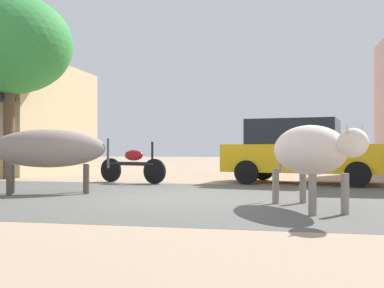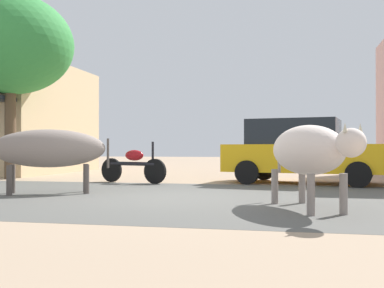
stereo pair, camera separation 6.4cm
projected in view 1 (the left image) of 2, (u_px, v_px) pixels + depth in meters
The scene contains 7 objects.
ground at pixel (173, 197), 8.65m from camera, with size 80.00×80.00×0.00m, color tan.
asphalt_road at pixel (173, 197), 8.65m from camera, with size 72.00×6.45×0.00m, color #55544F.
roadside_tree at pixel (9, 45), 13.80m from camera, with size 3.66×3.66×5.42m.
parked_hatchback_car at pixel (302, 150), 12.10m from camera, with size 4.28×2.52×1.64m.
parked_motorcycle at pixel (133, 165), 12.22m from camera, with size 1.96×0.69×1.07m.
cow_near_brown at pixel (46, 149), 9.31m from camera, with size 2.66×1.61×1.28m.
cow_far_dark at pixel (309, 151), 6.94m from camera, with size 1.44×2.61×1.24m.
Camera 1 is at (2.08, -8.41, 0.90)m, focal length 44.05 mm.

